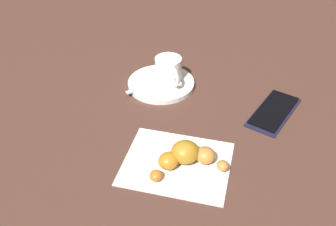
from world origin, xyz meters
The scene contains 8 objects.
ground_plane centered at (0.00, 0.00, 0.00)m, with size 1.80×1.80×0.00m, color #472B23.
saucer centered at (0.11, 0.03, 0.01)m, with size 0.15×0.15×0.01m, color white.
espresso_cup centered at (0.12, 0.01, 0.04)m, with size 0.08×0.06×0.05m.
teaspoon centered at (0.11, 0.03, 0.01)m, with size 0.09×0.11×0.01m.
sugar_packet centered at (0.08, 0.02, 0.01)m, with size 0.07×0.02×0.01m, color beige.
napkin centered at (-0.13, -0.01, 0.00)m, with size 0.15×0.18×0.00m, color silver.
croissant centered at (-0.13, -0.03, 0.02)m, with size 0.09×0.14×0.04m.
cell_phone centered at (0.02, -0.21, 0.00)m, with size 0.16×0.13×0.01m.
Camera 1 is at (-0.62, -0.03, 0.48)m, focal length 41.47 mm.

